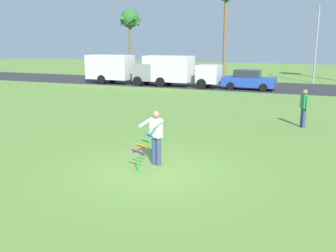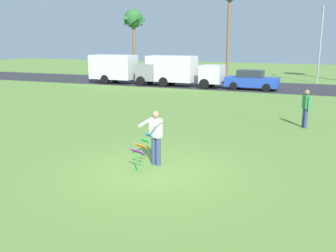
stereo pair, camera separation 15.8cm
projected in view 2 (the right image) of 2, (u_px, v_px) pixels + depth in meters
The scene contains 10 objects.
ground_plane at pixel (152, 170), 11.25m from camera, with size 120.00×120.00×0.00m, color olive.
road_strip at pixel (263, 87), 32.06m from camera, with size 120.00×8.00×0.01m, color #2D2D33.
person_kite_flyer at pixel (155, 136), 11.55m from camera, with size 0.68×0.75×1.73m.
kite_held at pixel (141, 147), 11.11m from camera, with size 0.57×0.72×1.10m.
parked_truck_grey_van at pixel (121, 68), 34.25m from camera, with size 6.73×2.20×2.62m.
parked_truck_white_box at pixel (180, 70), 32.08m from camera, with size 6.76×2.25×2.62m.
parked_car_blue at pixel (252, 80), 29.95m from camera, with size 4.26×1.95×1.60m.
palm_tree_left_near at pixel (134, 21), 41.78m from camera, with size 2.58×2.71×7.43m.
streetlight_pole at pixel (321, 40), 34.05m from camera, with size 0.24×1.65×7.00m.
person_walker_near at pixel (306, 107), 16.62m from camera, with size 0.37×0.51×1.73m.
Camera 2 is at (4.48, -9.70, 3.82)m, focal length 39.58 mm.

